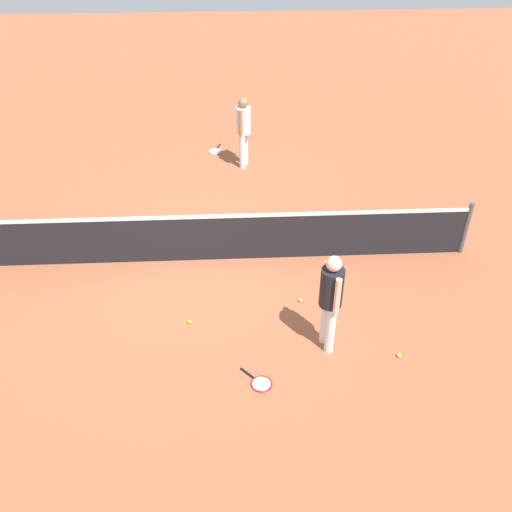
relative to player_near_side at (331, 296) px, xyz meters
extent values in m
plane|color=#9E5638|center=(-2.05, 2.36, -1.01)|extent=(40.00, 40.00, 0.00)
cylinder|color=#4C4C51|center=(2.95, 2.36, -0.47)|extent=(0.09, 0.09, 1.07)
cube|color=black|center=(-2.05, 2.36, -0.55)|extent=(10.00, 0.02, 0.91)
cube|color=white|center=(-2.05, 2.36, -0.07)|extent=(10.00, 0.04, 0.06)
cylinder|color=white|center=(0.02, -0.11, -0.58)|extent=(0.17, 0.17, 0.85)
cylinder|color=white|center=(-0.02, 0.11, -0.58)|extent=(0.17, 0.17, 0.85)
cylinder|color=black|center=(0.00, 0.00, 0.15)|extent=(0.40, 0.40, 0.62)
cylinder|color=beige|center=(0.05, -0.21, 0.17)|extent=(0.11, 0.11, 0.58)
cylinder|color=beige|center=(-0.05, 0.21, 0.17)|extent=(0.11, 0.11, 0.58)
sphere|color=beige|center=(0.00, 0.00, 0.58)|extent=(0.27, 0.27, 0.23)
cylinder|color=white|center=(-1.02, 6.28, -0.58)|extent=(0.18, 0.18, 0.85)
cylinder|color=white|center=(-1.10, 6.08, -0.58)|extent=(0.18, 0.18, 0.85)
cylinder|color=white|center=(-1.06, 6.18, 0.15)|extent=(0.44, 0.44, 0.62)
cylinder|color=#9E704C|center=(-0.98, 6.38, 0.17)|extent=(0.12, 0.12, 0.58)
cylinder|color=#9E704C|center=(-1.13, 5.98, 0.17)|extent=(0.12, 0.12, 0.58)
sphere|color=#9E704C|center=(-1.06, 6.18, 0.58)|extent=(0.30, 0.30, 0.23)
torus|color=red|center=(-1.04, -0.73, -1.00)|extent=(0.44, 0.44, 0.02)
cylinder|color=silver|center=(-1.04, -0.73, -1.00)|extent=(0.38, 0.38, 0.00)
cylinder|color=black|center=(-1.24, -0.52, -0.99)|extent=(0.21, 0.23, 0.03)
torus|color=white|center=(-1.77, 6.99, -1.00)|extent=(0.39, 0.39, 0.02)
cylinder|color=silver|center=(-1.77, 6.99, -1.00)|extent=(0.33, 0.33, 0.00)
cylinder|color=black|center=(-1.69, 7.27, -0.99)|extent=(0.11, 0.28, 0.03)
sphere|color=#C6E033|center=(1.07, -0.30, -0.98)|extent=(0.07, 0.07, 0.07)
sphere|color=#C6E033|center=(-2.14, 0.62, -0.98)|extent=(0.07, 0.07, 0.07)
sphere|color=#C6E033|center=(-0.27, 1.05, -0.98)|extent=(0.07, 0.07, 0.07)
camera|label=1|loc=(-1.40, -6.14, 5.22)|focal=39.21mm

